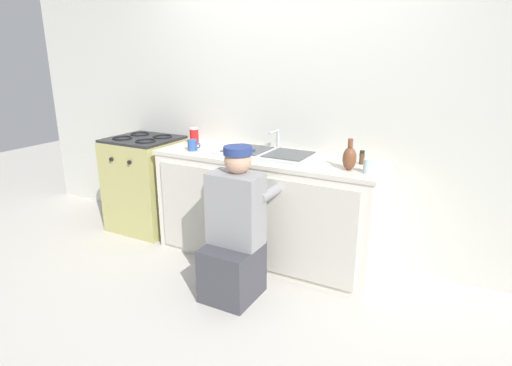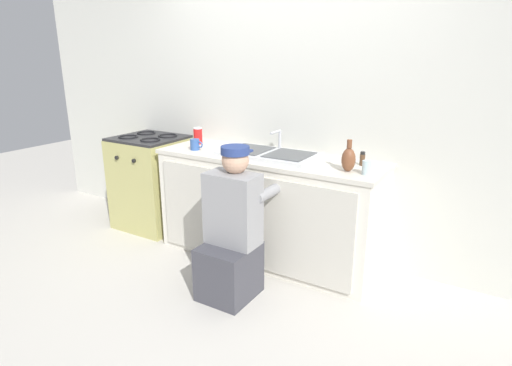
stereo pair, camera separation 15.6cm
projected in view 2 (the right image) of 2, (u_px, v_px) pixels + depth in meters
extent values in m
plane|color=beige|center=(250.00, 270.00, 3.53)|extent=(12.00, 12.00, 0.00)
cube|color=silver|center=(289.00, 109.00, 3.69)|extent=(6.00, 0.10, 2.50)
cube|color=silver|center=(268.00, 209.00, 3.65)|extent=(1.89, 0.60, 0.87)
cube|color=beige|center=(203.00, 211.00, 3.62)|extent=(0.83, 0.02, 0.77)
cube|color=beige|center=(300.00, 233.00, 3.17)|extent=(0.83, 0.02, 0.77)
cube|color=beige|center=(269.00, 158.00, 3.51)|extent=(1.93, 0.62, 0.03)
cube|color=silver|center=(269.00, 154.00, 3.50)|extent=(0.80, 0.44, 0.03)
cube|color=#4C4F51|center=(249.00, 149.00, 3.59)|extent=(0.33, 0.35, 0.01)
cube|color=#4C4F51|center=(289.00, 155.00, 3.40)|extent=(0.33, 0.35, 0.01)
cylinder|color=#B7BABF|center=(280.00, 141.00, 3.64)|extent=(0.02, 0.02, 0.18)
cylinder|color=#B7BABF|center=(275.00, 132.00, 3.54)|extent=(0.02, 0.16, 0.02)
cube|color=tan|center=(152.00, 183.00, 4.32)|extent=(0.65, 0.60, 0.90)
cube|color=#262628|center=(148.00, 138.00, 4.18)|extent=(0.63, 0.59, 0.02)
torus|color=black|center=(128.00, 137.00, 4.15)|extent=(0.19, 0.19, 0.02)
torus|color=black|center=(150.00, 140.00, 4.00)|extent=(0.19, 0.19, 0.02)
torus|color=black|center=(146.00, 133.00, 4.34)|extent=(0.19, 0.19, 0.02)
torus|color=black|center=(168.00, 136.00, 4.20)|extent=(0.19, 0.19, 0.02)
cylinder|color=black|center=(117.00, 158.00, 4.02)|extent=(0.04, 0.02, 0.04)
cylinder|color=black|center=(134.00, 161.00, 3.91)|extent=(0.04, 0.02, 0.04)
cube|color=#3F3F47|center=(229.00, 271.00, 3.10)|extent=(0.36, 0.40, 0.40)
cube|color=gray|center=(233.00, 209.00, 3.02)|extent=(0.38, 0.22, 0.52)
sphere|color=tan|center=(235.00, 160.00, 2.95)|extent=(0.19, 0.19, 0.19)
cylinder|color=navy|center=(235.00, 150.00, 2.93)|extent=(0.20, 0.20, 0.06)
cube|color=navy|center=(242.00, 151.00, 3.00)|extent=(0.13, 0.09, 0.02)
cylinder|color=gray|center=(229.00, 186.00, 3.24)|extent=(0.08, 0.30, 0.08)
cylinder|color=gray|center=(268.00, 193.00, 3.07)|extent=(0.08, 0.30, 0.08)
cylinder|color=#335699|center=(195.00, 144.00, 3.71)|extent=(0.08, 0.08, 0.09)
torus|color=#335699|center=(200.00, 145.00, 3.68)|extent=(0.06, 0.01, 0.06)
cylinder|color=red|center=(198.00, 136.00, 3.95)|extent=(0.08, 0.08, 0.14)
cylinder|color=white|center=(198.00, 128.00, 3.92)|extent=(0.08, 0.08, 0.01)
ellipsoid|color=brown|center=(348.00, 160.00, 3.03)|extent=(0.10, 0.10, 0.17)
cylinder|color=brown|center=(349.00, 144.00, 3.00)|extent=(0.04, 0.04, 0.06)
cylinder|color=#513823|center=(362.00, 160.00, 3.20)|extent=(0.04, 0.04, 0.08)
cylinder|color=black|center=(363.00, 153.00, 3.19)|extent=(0.04, 0.04, 0.02)
cylinder|color=#ADC6CC|center=(366.00, 168.00, 2.96)|extent=(0.06, 0.06, 0.10)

